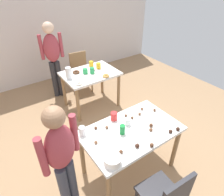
# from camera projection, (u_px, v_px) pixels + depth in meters

# --- Properties ---
(ground_plane) EXTENTS (6.40, 6.40, 0.00)m
(ground_plane) POSITION_uv_depth(u_px,v_px,m) (123.00, 161.00, 2.94)
(ground_plane) COLOR #9E7A56
(wall_back) EXTENTS (6.40, 0.10, 2.60)m
(wall_back) POSITION_uv_depth(u_px,v_px,m) (38.00, 27.00, 4.40)
(wall_back) COLOR silver
(wall_back) RESTS_ON ground_plane
(dining_table_near) EXTENTS (1.22, 0.74, 0.75)m
(dining_table_near) POSITION_uv_depth(u_px,v_px,m) (131.00, 136.00, 2.47)
(dining_table_near) COLOR white
(dining_table_near) RESTS_ON ground_plane
(dining_table_far) EXTENTS (1.02, 0.75, 0.75)m
(dining_table_far) POSITION_uv_depth(u_px,v_px,m) (90.00, 78.00, 3.78)
(dining_table_far) COLOR white
(dining_table_far) RESTS_ON ground_plane
(chair_near_table) EXTENTS (0.43, 0.43, 0.87)m
(chair_near_table) POSITION_uv_depth(u_px,v_px,m) (166.00, 196.00, 1.97)
(chair_near_table) COLOR #2D2D33
(chair_near_table) RESTS_ON ground_plane
(chair_far_table) EXTENTS (0.45, 0.45, 0.87)m
(chair_far_table) POSITION_uv_depth(u_px,v_px,m) (80.00, 69.00, 4.42)
(chair_far_table) COLOR olive
(chair_far_table) RESTS_ON ground_plane
(person_girl_near) EXTENTS (0.45, 0.29, 1.48)m
(person_girl_near) POSITION_uv_depth(u_px,v_px,m) (62.00, 156.00, 1.91)
(person_girl_near) COLOR #383D4C
(person_girl_near) RESTS_ON ground_plane
(person_adult_far) EXTENTS (0.45, 0.26, 1.59)m
(person_adult_far) POSITION_uv_depth(u_px,v_px,m) (53.00, 54.00, 3.92)
(person_adult_far) COLOR #28282D
(person_adult_far) RESTS_ON ground_plane
(mixing_bowl) EXTENTS (0.19, 0.19, 0.09)m
(mixing_bowl) POSITION_uv_depth(u_px,v_px,m) (113.00, 160.00, 1.98)
(mixing_bowl) COLOR white
(mixing_bowl) RESTS_ON dining_table_near
(soda_can) EXTENTS (0.07, 0.07, 0.12)m
(soda_can) POSITION_uv_depth(u_px,v_px,m) (122.00, 130.00, 2.33)
(soda_can) COLOR #198438
(soda_can) RESTS_ON dining_table_near
(fork_near) EXTENTS (0.17, 0.02, 0.01)m
(fork_near) POSITION_uv_depth(u_px,v_px,m) (148.00, 137.00, 2.30)
(fork_near) COLOR silver
(fork_near) RESTS_ON dining_table_near
(cup_near_0) EXTENTS (0.09, 0.09, 0.11)m
(cup_near_0) POSITION_uv_depth(u_px,v_px,m) (114.00, 116.00, 2.54)
(cup_near_0) COLOR red
(cup_near_0) RESTS_ON dining_table_near
(cup_near_1) EXTENTS (0.07, 0.07, 0.10)m
(cup_near_1) POSITION_uv_depth(u_px,v_px,m) (128.00, 122.00, 2.46)
(cup_near_1) COLOR white
(cup_near_1) RESTS_ON dining_table_near
(cup_near_2) EXTENTS (0.08, 0.08, 0.12)m
(cup_near_2) POSITION_uv_depth(u_px,v_px,m) (82.00, 131.00, 2.31)
(cup_near_2) COLOR white
(cup_near_2) RESTS_ON dining_table_near
(cake_ball_0) EXTENTS (0.05, 0.05, 0.05)m
(cake_ball_0) POSITION_uv_depth(u_px,v_px,m) (137.00, 146.00, 2.16)
(cake_ball_0) COLOR #3D2319
(cake_ball_0) RESTS_ON dining_table_near
(cake_ball_1) EXTENTS (0.04, 0.04, 0.04)m
(cake_ball_1) POSITION_uv_depth(u_px,v_px,m) (126.00, 116.00, 2.61)
(cake_ball_1) COLOR brown
(cake_ball_1) RESTS_ON dining_table_near
(cake_ball_2) EXTENTS (0.04, 0.04, 0.04)m
(cake_ball_2) POSITION_uv_depth(u_px,v_px,m) (140.00, 114.00, 2.64)
(cake_ball_2) COLOR brown
(cake_ball_2) RESTS_ON dining_table_near
(cake_ball_3) EXTENTS (0.05, 0.05, 0.05)m
(cake_ball_3) POSITION_uv_depth(u_px,v_px,m) (178.00, 129.00, 2.39)
(cake_ball_3) COLOR #3D2319
(cake_ball_3) RESTS_ON dining_table_near
(cake_ball_4) EXTENTS (0.05, 0.05, 0.05)m
(cake_ball_4) POSITION_uv_depth(u_px,v_px,m) (152.00, 145.00, 2.17)
(cake_ball_4) COLOR brown
(cake_ball_4) RESTS_ON dining_table_near
(cake_ball_5) EXTENTS (0.04, 0.04, 0.04)m
(cake_ball_5) POSITION_uv_depth(u_px,v_px,m) (96.00, 142.00, 2.21)
(cake_ball_5) COLOR brown
(cake_ball_5) RESTS_ON dining_table_near
(cake_ball_6) EXTENTS (0.04, 0.04, 0.04)m
(cake_ball_6) POSITION_uv_depth(u_px,v_px,m) (151.00, 129.00, 2.38)
(cake_ball_6) COLOR brown
(cake_ball_6) RESTS_ON dining_table_near
(cake_ball_7) EXTENTS (0.04, 0.04, 0.04)m
(cake_ball_7) POSITION_uv_depth(u_px,v_px,m) (121.00, 152.00, 2.10)
(cake_ball_7) COLOR brown
(cake_ball_7) RESTS_ON dining_table_near
(cake_ball_8) EXTENTS (0.04, 0.04, 0.04)m
(cake_ball_8) POSITION_uv_depth(u_px,v_px,m) (107.00, 127.00, 2.42)
(cake_ball_8) COLOR brown
(cake_ball_8) RESTS_ON dining_table_near
(cake_ball_9) EXTENTS (0.04, 0.04, 0.04)m
(cake_ball_9) POSITION_uv_depth(u_px,v_px,m) (96.00, 128.00, 2.41)
(cake_ball_9) COLOR brown
(cake_ball_9) RESTS_ON dining_table_near
(cake_ball_10) EXTENTS (0.04, 0.04, 0.04)m
(cake_ball_10) POSITION_uv_depth(u_px,v_px,m) (142.00, 109.00, 2.74)
(cake_ball_10) COLOR brown
(cake_ball_10) RESTS_ON dining_table_near
(cake_ball_11) EXTENTS (0.04, 0.04, 0.04)m
(cake_ball_11) POSITION_uv_depth(u_px,v_px,m) (132.00, 118.00, 2.58)
(cake_ball_11) COLOR brown
(cake_ball_11) RESTS_ON dining_table_near
(cake_ball_12) EXTENTS (0.04, 0.04, 0.04)m
(cake_ball_12) POSITION_uv_depth(u_px,v_px,m) (155.00, 110.00, 2.71)
(cake_ball_12) COLOR brown
(cake_ball_12) RESTS_ON dining_table_near
(cake_ball_13) EXTENTS (0.05, 0.05, 0.05)m
(cake_ball_13) POSITION_uv_depth(u_px,v_px,m) (151.00, 125.00, 2.45)
(cake_ball_13) COLOR brown
(cake_ball_13) RESTS_ON dining_table_near
(cake_ball_14) EXTENTS (0.05, 0.05, 0.05)m
(cake_ball_14) POSITION_uv_depth(u_px,v_px,m) (171.00, 131.00, 2.36)
(cake_ball_14) COLOR #3D2319
(cake_ball_14) RESTS_ON dining_table_near
(pitcher_far) EXTENTS (0.10, 0.10, 0.21)m
(pitcher_far) POSITION_uv_depth(u_px,v_px,m) (68.00, 73.00, 3.47)
(pitcher_far) COLOR white
(pitcher_far) RESTS_ON dining_table_far
(cup_far_0) EXTENTS (0.09, 0.09, 0.10)m
(cup_far_0) POSITION_uv_depth(u_px,v_px,m) (85.00, 71.00, 3.66)
(cup_far_0) COLOR green
(cup_far_0) RESTS_ON dining_table_far
(cup_far_1) EXTENTS (0.09, 0.09, 0.11)m
(cup_far_1) POSITION_uv_depth(u_px,v_px,m) (98.00, 66.00, 3.85)
(cup_far_1) COLOR yellow
(cup_far_1) RESTS_ON dining_table_far
(cup_far_2) EXTENTS (0.08, 0.08, 0.11)m
(cup_far_2) POSITION_uv_depth(u_px,v_px,m) (92.00, 70.00, 3.67)
(cup_far_2) COLOR green
(cup_far_2) RESTS_ON dining_table_far
(cup_far_3) EXTENTS (0.09, 0.09, 0.11)m
(cup_far_3) POSITION_uv_depth(u_px,v_px,m) (91.00, 64.00, 3.91)
(cup_far_3) COLOR yellow
(cup_far_3) RESTS_ON dining_table_far
(donut_far_0) EXTENTS (0.13, 0.13, 0.04)m
(donut_far_0) POSITION_uv_depth(u_px,v_px,m) (106.00, 76.00, 3.57)
(donut_far_0) COLOR gold
(donut_far_0) RESTS_ON dining_table_far
(donut_far_1) EXTENTS (0.12, 0.12, 0.04)m
(donut_far_1) POSITION_uv_depth(u_px,v_px,m) (79.00, 84.00, 3.33)
(donut_far_1) COLOR white
(donut_far_1) RESTS_ON dining_table_far
(donut_far_2) EXTENTS (0.13, 0.13, 0.04)m
(donut_far_2) POSITION_uv_depth(u_px,v_px,m) (76.00, 72.00, 3.69)
(donut_far_2) COLOR brown
(donut_far_2) RESTS_ON dining_table_far
(donut_far_3) EXTENTS (0.10, 0.10, 0.03)m
(donut_far_3) POSITION_uv_depth(u_px,v_px,m) (93.00, 70.00, 3.79)
(donut_far_3) COLOR pink
(donut_far_3) RESTS_ON dining_table_far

